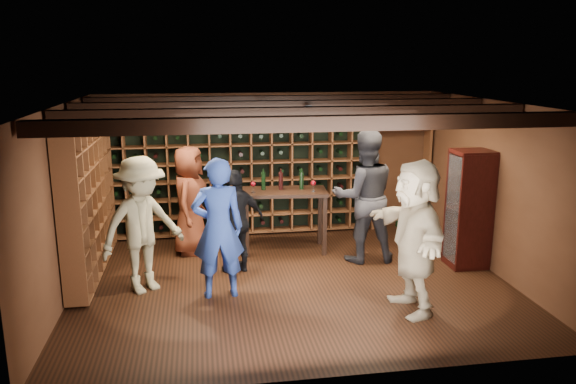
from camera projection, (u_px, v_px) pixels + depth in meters
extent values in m
plane|color=black|center=(292.00, 281.00, 7.98)|extent=(6.00, 6.00, 0.00)
plane|color=#53301C|center=(269.00, 163.00, 10.09)|extent=(6.00, 0.00, 6.00)
plane|color=#53301C|center=(336.00, 258.00, 5.29)|extent=(6.00, 0.00, 6.00)
plane|color=#53301C|center=(63.00, 205.00, 7.23)|extent=(0.00, 5.00, 5.00)
plane|color=#53301C|center=(495.00, 188.00, 8.15)|extent=(0.00, 5.00, 5.00)
plane|color=black|center=(292.00, 104.00, 7.40)|extent=(6.00, 6.00, 0.00)
cube|color=black|center=(317.00, 123.00, 5.88)|extent=(5.90, 0.18, 0.16)
cube|color=black|center=(299.00, 114.00, 6.93)|extent=(5.90, 0.18, 0.16)
cube|color=black|center=(285.00, 106.00, 7.99)|extent=(5.90, 0.18, 0.16)
cube|color=black|center=(275.00, 101.00, 9.05)|extent=(5.90, 0.18, 0.16)
cylinder|color=black|center=(201.00, 114.00, 7.24)|extent=(0.10, 0.10, 0.10)
cylinder|color=black|center=(309.00, 109.00, 7.85)|extent=(0.10, 0.10, 0.10)
cylinder|color=black|center=(401.00, 113.00, 7.35)|extent=(0.10, 0.10, 0.10)
cylinder|color=black|center=(266.00, 105.00, 8.54)|extent=(0.10, 0.10, 0.10)
cube|color=brown|center=(241.00, 171.00, 9.87)|extent=(4.65, 0.30, 2.20)
cube|color=black|center=(241.00, 171.00, 9.87)|extent=(4.56, 0.02, 2.16)
cube|color=brown|center=(89.00, 196.00, 8.07)|extent=(0.30, 2.65, 2.20)
cube|color=black|center=(89.00, 196.00, 8.07)|extent=(0.29, 0.02, 2.16)
cube|color=brown|center=(402.00, 128.00, 10.14)|extent=(1.15, 0.32, 0.04)
cube|color=brown|center=(426.00, 177.00, 10.44)|extent=(0.05, 0.28, 1.85)
cube|color=brown|center=(372.00, 179.00, 10.28)|extent=(0.05, 0.28, 1.85)
cube|color=#A77C53|center=(381.00, 122.00, 10.05)|extent=(0.40, 0.30, 0.20)
cube|color=#A77C53|center=(405.00, 122.00, 10.12)|extent=(0.40, 0.30, 0.20)
cube|color=#A77C53|center=(423.00, 121.00, 10.18)|extent=(0.40, 0.30, 0.20)
cube|color=black|center=(465.00, 262.00, 8.57)|extent=(0.55, 0.50, 0.10)
cube|color=black|center=(469.00, 208.00, 8.38)|extent=(0.55, 0.50, 1.70)
cube|color=white|center=(453.00, 209.00, 8.34)|extent=(0.01, 0.46, 1.60)
cube|color=black|center=(469.00, 208.00, 8.38)|extent=(0.50, 0.44, 0.02)
sphere|color=#59260C|center=(468.00, 202.00, 8.35)|extent=(0.18, 0.18, 0.18)
imported|color=navy|center=(218.00, 228.00, 7.28)|extent=(0.72, 0.50, 1.87)
imported|color=black|center=(364.00, 196.00, 8.59)|extent=(1.02, 0.81, 2.05)
imported|color=maroon|center=(190.00, 200.00, 8.96)|extent=(0.77, 0.97, 1.75)
imported|color=black|center=(236.00, 222.00, 8.15)|extent=(0.98, 0.75, 1.54)
imported|color=#847C5B|center=(142.00, 225.00, 7.45)|extent=(1.37, 1.24, 1.85)
imported|color=tan|center=(414.00, 237.00, 6.86)|extent=(0.65, 1.81, 1.92)
cube|color=black|center=(285.00, 192.00, 9.03)|extent=(1.40, 0.78, 0.06)
cube|color=black|center=(247.00, 228.00, 8.83)|extent=(0.07, 0.07, 0.97)
cube|color=black|center=(325.00, 226.00, 8.92)|extent=(0.07, 0.07, 0.97)
cube|color=black|center=(247.00, 218.00, 9.37)|extent=(0.07, 0.07, 0.97)
cube|color=black|center=(320.00, 216.00, 9.47)|extent=(0.07, 0.07, 0.97)
cylinder|color=black|center=(263.00, 181.00, 9.02)|extent=(0.07, 0.07, 0.28)
cylinder|color=black|center=(281.00, 181.00, 9.04)|extent=(0.07, 0.07, 0.28)
cylinder|color=black|center=(302.00, 181.00, 9.07)|extent=(0.07, 0.07, 0.28)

